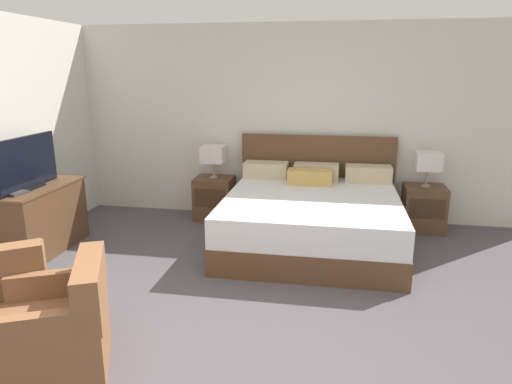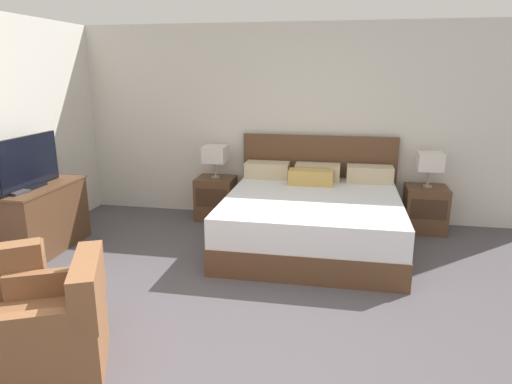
{
  "view_description": "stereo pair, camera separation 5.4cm",
  "coord_description": "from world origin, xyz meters",
  "px_view_note": "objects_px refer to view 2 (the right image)",
  "views": [
    {
      "loc": [
        0.71,
        -2.36,
        1.93
      ],
      "look_at": [
        -0.06,
        1.96,
        0.75
      ],
      "focal_mm": 32.0,
      "sensor_mm": 36.0,
      "label": 1
    },
    {
      "loc": [
        0.76,
        -2.35,
        1.93
      ],
      "look_at": [
        -0.06,
        1.96,
        0.75
      ],
      "focal_mm": 32.0,
      "sensor_mm": 36.0,
      "label": 2
    }
  ],
  "objects_px": {
    "bed": "(312,217)",
    "book_red_cover": "(16,192)",
    "table_lamp_right": "(430,162)",
    "dresser": "(41,217)",
    "tv": "(29,163)",
    "table_lamp_left": "(215,154)",
    "nightstand_left": "(216,198)",
    "armchair_companion": "(55,330)",
    "nightstand_right": "(425,209)"
  },
  "relations": [
    {
      "from": "nightstand_right",
      "to": "bed",
      "type": "bearing_deg",
      "value": -151.87
    },
    {
      "from": "bed",
      "to": "nightstand_left",
      "type": "xyz_separation_m",
      "value": [
        -1.33,
        0.71,
        -0.04
      ]
    },
    {
      "from": "table_lamp_left",
      "to": "nightstand_right",
      "type": "bearing_deg",
      "value": -0.03
    },
    {
      "from": "nightstand_right",
      "to": "tv",
      "type": "bearing_deg",
      "value": -160.12
    },
    {
      "from": "tv",
      "to": "armchair_companion",
      "type": "distance_m",
      "value": 2.37
    },
    {
      "from": "nightstand_right",
      "to": "table_lamp_right",
      "type": "xyz_separation_m",
      "value": [
        0.0,
        0.0,
        0.59
      ]
    },
    {
      "from": "nightstand_left",
      "to": "armchair_companion",
      "type": "distance_m",
      "value": 3.3
    },
    {
      "from": "table_lamp_right",
      "to": "tv",
      "type": "relative_size",
      "value": 0.46
    },
    {
      "from": "dresser",
      "to": "armchair_companion",
      "type": "relative_size",
      "value": 1.23
    },
    {
      "from": "bed",
      "to": "nightstand_left",
      "type": "distance_m",
      "value": 1.51
    },
    {
      "from": "dresser",
      "to": "tv",
      "type": "xyz_separation_m",
      "value": [
        0.0,
        -0.08,
        0.62
      ]
    },
    {
      "from": "tv",
      "to": "armchair_companion",
      "type": "xyz_separation_m",
      "value": [
        1.41,
        -1.77,
        -0.71
      ]
    },
    {
      "from": "nightstand_left",
      "to": "armchair_companion",
      "type": "bearing_deg",
      "value": -92.77
    },
    {
      "from": "table_lamp_left",
      "to": "book_red_cover",
      "type": "bearing_deg",
      "value": -131.53
    },
    {
      "from": "bed",
      "to": "table_lamp_right",
      "type": "height_order",
      "value": "bed"
    },
    {
      "from": "nightstand_right",
      "to": "tv",
      "type": "distance_m",
      "value": 4.55
    },
    {
      "from": "tv",
      "to": "book_red_cover",
      "type": "bearing_deg",
      "value": -90.55
    },
    {
      "from": "nightstand_right",
      "to": "dresser",
      "type": "bearing_deg",
      "value": -161.09
    },
    {
      "from": "table_lamp_left",
      "to": "armchair_companion",
      "type": "bearing_deg",
      "value": -92.77
    },
    {
      "from": "dresser",
      "to": "armchair_companion",
      "type": "bearing_deg",
      "value": -52.69
    },
    {
      "from": "table_lamp_right",
      "to": "armchair_companion",
      "type": "distance_m",
      "value": 4.38
    },
    {
      "from": "bed",
      "to": "dresser",
      "type": "bearing_deg",
      "value": -165.73
    },
    {
      "from": "dresser",
      "to": "table_lamp_right",
      "type": "bearing_deg",
      "value": 18.93
    },
    {
      "from": "book_red_cover",
      "to": "table_lamp_right",
      "type": "bearing_deg",
      "value": 22.72
    },
    {
      "from": "table_lamp_right",
      "to": "dresser",
      "type": "height_order",
      "value": "table_lamp_right"
    },
    {
      "from": "table_lamp_right",
      "to": "armchair_companion",
      "type": "bearing_deg",
      "value": -130.52
    },
    {
      "from": "bed",
      "to": "book_red_cover",
      "type": "bearing_deg",
      "value": -159.94
    },
    {
      "from": "book_red_cover",
      "to": "armchair_companion",
      "type": "bearing_deg",
      "value": -47.33
    },
    {
      "from": "dresser",
      "to": "tv",
      "type": "bearing_deg",
      "value": -88.16
    },
    {
      "from": "nightstand_left",
      "to": "tv",
      "type": "relative_size",
      "value": 0.61
    },
    {
      "from": "table_lamp_right",
      "to": "dresser",
      "type": "relative_size",
      "value": 0.38
    },
    {
      "from": "table_lamp_left",
      "to": "book_red_cover",
      "type": "height_order",
      "value": "table_lamp_left"
    },
    {
      "from": "book_red_cover",
      "to": "tv",
      "type": "bearing_deg",
      "value": 89.45
    },
    {
      "from": "table_lamp_left",
      "to": "book_red_cover",
      "type": "relative_size",
      "value": 1.97
    },
    {
      "from": "armchair_companion",
      "to": "nightstand_left",
      "type": "bearing_deg",
      "value": 87.23
    },
    {
      "from": "table_lamp_left",
      "to": "tv",
      "type": "xyz_separation_m",
      "value": [
        -1.57,
        -1.53,
        0.13
      ]
    },
    {
      "from": "bed",
      "to": "nightstand_right",
      "type": "relative_size",
      "value": 3.62
    },
    {
      "from": "bed",
      "to": "table_lamp_right",
      "type": "distance_m",
      "value": 1.61
    },
    {
      "from": "bed",
      "to": "tv",
      "type": "distance_m",
      "value": 3.08
    },
    {
      "from": "table_lamp_right",
      "to": "tv",
      "type": "distance_m",
      "value": 4.5
    },
    {
      "from": "table_lamp_left",
      "to": "nightstand_left",
      "type": "bearing_deg",
      "value": -90.0
    },
    {
      "from": "table_lamp_left",
      "to": "book_red_cover",
      "type": "xyz_separation_m",
      "value": [
        -1.57,
        -1.77,
        -0.12
      ]
    },
    {
      "from": "bed",
      "to": "book_red_cover",
      "type": "relative_size",
      "value": 9.49
    },
    {
      "from": "table_lamp_left",
      "to": "table_lamp_right",
      "type": "distance_m",
      "value": 2.66
    },
    {
      "from": "bed",
      "to": "table_lamp_left",
      "type": "xyz_separation_m",
      "value": [
        -1.33,
        0.71,
        0.55
      ]
    },
    {
      "from": "bed",
      "to": "tv",
      "type": "relative_size",
      "value": 2.2
    },
    {
      "from": "nightstand_left",
      "to": "table_lamp_right",
      "type": "xyz_separation_m",
      "value": [
        2.66,
        0.0,
        0.59
      ]
    },
    {
      "from": "dresser",
      "to": "book_red_cover",
      "type": "relative_size",
      "value": 5.25
    },
    {
      "from": "nightstand_right",
      "to": "dresser",
      "type": "height_order",
      "value": "dresser"
    },
    {
      "from": "nightstand_left",
      "to": "book_red_cover",
      "type": "relative_size",
      "value": 2.62
    }
  ]
}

